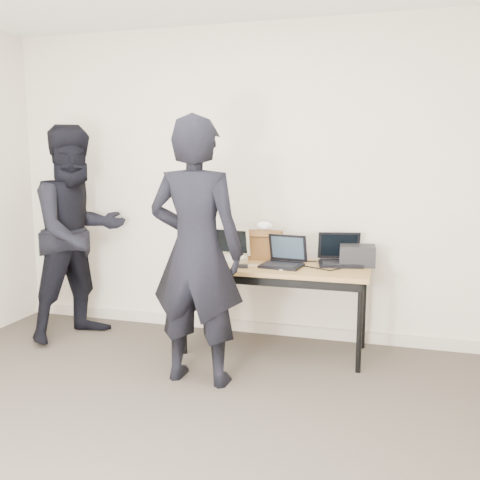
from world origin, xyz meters
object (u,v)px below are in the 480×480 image
at_px(equipment_box, 357,255).
at_px(person_observer, 78,233).
at_px(desk, 275,273).
at_px(laptop_center, 284,259).
at_px(laptop_beige, 225,255).
at_px(laptop_right, 340,257).
at_px(person_typist, 196,252).
at_px(leather_satchel, 261,244).

bearing_deg(equipment_box, person_observer, -172.95).
xyz_separation_m(desk, laptop_center, (0.07, 0.00, 0.11)).
relative_size(laptop_beige, equipment_box, 1.39).
relative_size(laptop_center, person_observer, 0.19).
relative_size(laptop_right, equipment_box, 1.44).
relative_size(laptop_right, person_typist, 0.21).
bearing_deg(laptop_beige, equipment_box, 18.00).
xyz_separation_m(desk, laptop_right, (0.49, 0.20, 0.12)).
bearing_deg(laptop_center, person_typist, -115.69).
bearing_deg(laptop_beige, laptop_right, 19.65).
bearing_deg(leather_satchel, laptop_right, -8.21).
height_order(desk, person_observer, person_observer).
bearing_deg(person_typist, equipment_box, -137.71).
distance_m(laptop_beige, laptop_right, 0.94).
distance_m(equipment_box, person_observer, 2.38).
relative_size(equipment_box, person_typist, 0.15).
distance_m(laptop_center, leather_satchel, 0.34).
distance_m(laptop_beige, laptop_center, 0.50).
xyz_separation_m(laptop_center, person_observer, (-1.80, -0.10, 0.15)).
height_order(person_typist, person_observer, person_typist).
distance_m(leather_satchel, person_typist, 0.97).
bearing_deg(laptop_center, leather_satchel, 145.63).
bearing_deg(desk, person_observer, -176.79).
height_order(leather_satchel, person_observer, person_observer).
height_order(laptop_right, equipment_box, laptop_right).
bearing_deg(desk, leather_satchel, 128.14).
distance_m(laptop_beige, leather_satchel, 0.33).
relative_size(laptop_beige, leather_satchel, 1.02).
distance_m(desk, equipment_box, 0.67).
relative_size(laptop_beige, laptop_center, 1.09).
xyz_separation_m(laptop_beige, leather_satchel, (0.25, 0.20, 0.07)).
relative_size(laptop_center, equipment_box, 1.28).
bearing_deg(laptop_right, person_observer, 176.70).
bearing_deg(person_observer, laptop_center, -58.86).
distance_m(laptop_beige, equipment_box, 1.08).
bearing_deg(person_typist, laptop_center, -122.49).
bearing_deg(laptop_center, laptop_right, 33.03).
xyz_separation_m(desk, laptop_beige, (-0.43, 0.02, 0.11)).
bearing_deg(leather_satchel, desk, -57.36).
height_order(laptop_center, person_observer, person_observer).
relative_size(leather_satchel, equipment_box, 1.36).
bearing_deg(equipment_box, desk, -163.06).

